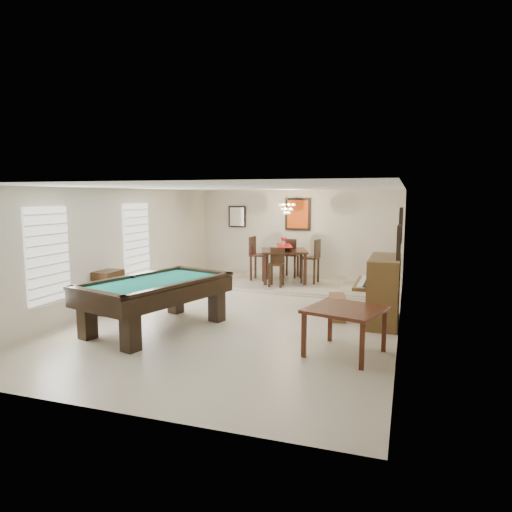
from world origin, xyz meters
The scene contains 25 objects.
ground_plane centered at (0.00, 0.00, -0.01)m, with size 6.00×9.00×0.02m, color beige.
wall_back centered at (0.00, 4.50, 1.30)m, with size 6.00×0.04×2.60m, color silver.
wall_front centered at (0.00, -4.50, 1.30)m, with size 6.00×0.04×2.60m, color silver.
wall_left centered at (-3.00, 0.00, 1.30)m, with size 0.04×9.00×2.60m, color silver.
wall_right centered at (3.00, 0.00, 1.30)m, with size 0.04×9.00×2.60m, color silver.
ceiling centered at (0.00, 0.00, 2.60)m, with size 6.00×9.00×0.04m, color white.
dining_step centered at (0.00, 3.25, 0.06)m, with size 6.00×2.50×0.12m, color beige.
window_left_front centered at (-2.97, -2.20, 1.40)m, with size 0.06×1.00×1.70m, color white.
window_left_rear centered at (-2.97, 0.60, 1.40)m, with size 0.06×1.00×1.70m, color white.
pool_table centered at (-1.24, -1.49, 0.45)m, with size 1.46×2.69×0.90m, color black, non-canonical shape.
square_table centered at (2.23, -1.73, 0.37)m, with size 1.07×1.07×0.74m, color #38180E, non-canonical shape.
upright_piano centered at (2.55, 0.31, 0.64)m, with size 0.86×1.54×1.28m, color brown, non-canonical shape.
piano_bench centered at (1.81, 0.35, 0.22)m, with size 0.31×0.80×0.45m, color brown.
apothecary_chest centered at (-2.78, -0.77, 0.45)m, with size 0.40×0.60×0.90m, color black.
dining_table centered at (-0.07, 3.19, 0.61)m, with size 1.19×1.19×0.99m, color black, non-canonical shape.
flower_vase centered at (-0.07, 3.19, 1.23)m, with size 0.14×0.14×0.24m, color #A20D1F, non-canonical shape.
dining_chair_south centered at (-0.08, 2.47, 0.62)m, with size 0.37×0.37×0.99m, color black, non-canonical shape.
dining_chair_north centered at (-0.05, 3.90, 0.68)m, with size 0.41×0.41×1.11m, color black, non-canonical shape.
dining_chair_west centered at (-0.77, 3.19, 0.72)m, with size 0.45×0.45×1.20m, color black, non-canonical shape.
dining_chair_east centered at (0.65, 3.23, 0.71)m, with size 0.43×0.43×1.17m, color black, non-canonical shape.
chandelier centered at (0.00, 3.20, 2.20)m, with size 0.44×0.44×0.60m, color #FFE5B2, non-canonical shape.
back_painting centered at (0.00, 4.46, 1.90)m, with size 0.75×0.06×0.95m, color #D84C14.
back_mirror centered at (-1.90, 4.46, 1.80)m, with size 0.55×0.06×0.65m, color white.
right_picture_upper centered at (2.96, 0.30, 1.90)m, with size 0.06×0.55×0.65m, color slate.
right_picture_lower centered at (2.96, -1.00, 1.70)m, with size 0.06×0.45×0.55m, color gray.
Camera 1 is at (3.09, -8.64, 2.45)m, focal length 32.00 mm.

